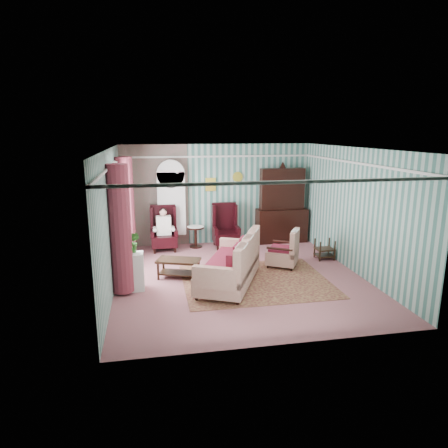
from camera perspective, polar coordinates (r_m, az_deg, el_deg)
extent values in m
plane|color=#94565A|center=(9.21, 2.22, -7.60)|extent=(6.00, 6.00, 0.00)
cube|color=#3C6D63|center=(11.69, -0.97, 4.25)|extent=(5.50, 0.02, 2.90)
cube|color=#3C6D63|center=(6.01, 8.69, -4.58)|extent=(5.50, 0.02, 2.90)
cube|color=#3C6D63|center=(8.62, -15.81, 0.52)|extent=(0.02, 6.00, 2.90)
cube|color=#3C6D63|center=(9.78, 18.23, 1.81)|extent=(0.02, 6.00, 2.90)
cube|color=silver|center=(8.62, 2.39, 10.74)|extent=(5.50, 6.00, 0.02)
cube|color=#924A55|center=(11.52, -9.84, 3.93)|extent=(1.90, 0.01, 2.90)
cube|color=silver|center=(8.64, 2.37, 8.42)|extent=(5.50, 6.00, 0.05)
cube|color=white|center=(9.19, -15.35, 1.94)|extent=(0.04, 1.50, 1.90)
cylinder|color=maroon|center=(8.19, -14.64, -0.78)|extent=(0.44, 0.44, 2.60)
cylinder|color=maroon|center=(10.24, -13.89, 2.01)|extent=(0.44, 0.44, 2.60)
cube|color=gold|center=(11.59, -1.93, 5.66)|extent=(0.30, 0.03, 0.38)
cube|color=silver|center=(11.45, -7.51, 2.27)|extent=(0.80, 0.28, 2.24)
cube|color=black|center=(11.94, 8.30, 2.98)|extent=(1.50, 0.56, 2.36)
cube|color=black|center=(11.16, -8.60, -0.65)|extent=(0.76, 0.80, 1.25)
cube|color=black|center=(11.35, 0.26, -0.27)|extent=(0.76, 0.80, 1.25)
cylinder|color=black|center=(11.45, -4.07, -1.86)|extent=(0.50, 0.50, 0.60)
cube|color=black|center=(10.71, 14.17, -3.48)|extent=(0.45, 0.38, 0.54)
cube|color=silver|center=(8.60, -13.20, -6.66)|extent=(0.55, 0.35, 0.80)
cube|color=#501A1D|center=(9.00, 4.53, -8.09)|extent=(3.20, 2.60, 0.01)
cube|color=beige|center=(8.64, 0.68, -5.82)|extent=(1.83, 2.44, 0.91)
cube|color=beige|center=(9.90, 8.35, -3.56)|extent=(1.16, 1.12, 0.88)
cube|color=black|center=(9.16, -6.50, -6.34)|extent=(1.07, 0.78, 0.44)
imported|color=#1B571C|center=(8.29, -13.57, -3.04)|extent=(0.42, 0.38, 0.41)
imported|color=#22551A|center=(8.46, -12.78, -2.55)|extent=(0.30, 0.27, 0.44)
imported|color=#2B581B|center=(8.48, -14.07, -2.59)|extent=(0.27, 0.27, 0.44)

